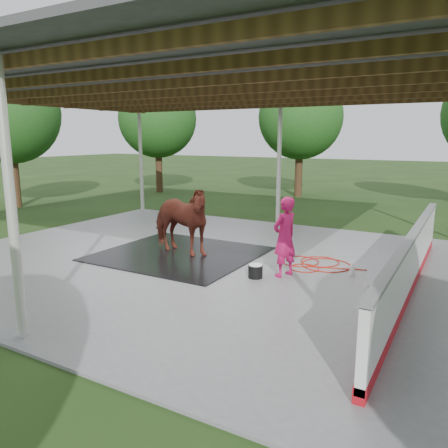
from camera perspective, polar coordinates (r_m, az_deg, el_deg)
The scene contains 12 objects.
ground at distance 10.37m, azimuth -3.16°, elevation -4.82°, with size 100.00×100.00×0.00m, color #1E3814.
concrete_slab at distance 10.37m, azimuth -3.16°, elevation -4.68°, with size 12.00×10.00×0.05m, color slate.
pavilion_structure at distance 10.03m, azimuth -3.42°, elevation 17.52°, with size 12.60×10.60×4.05m.
dasher_board at distance 8.70m, azimuth 23.25°, elevation -4.85°, with size 0.16×8.00×1.15m.
tree_belt at distance 10.62m, azimuth 0.77°, elevation 16.22°, with size 28.00×28.00×5.80m.
rubber_mat at distance 10.79m, azimuth -5.83°, elevation -3.87°, with size 3.66×3.43×0.03m, color black.
horse at distance 10.60m, azimuth -5.93°, elevation 0.56°, with size 0.90×1.98×1.67m, color maroon.
handler at distance 8.97m, azimuth 7.93°, elevation -1.68°, with size 0.60×0.40×1.65m, color #B1124F.
wash_bucket at distance 8.97m, azimuth 4.13°, elevation -6.13°, with size 0.30×0.30×0.28m.
soap_bottle_a at distance 9.44m, azimuth 16.41°, elevation -5.67°, with size 0.11×0.11×0.29m, color silver.
soap_bottle_b at distance 8.64m, azimuth 18.17°, elevation -7.75°, with size 0.08×0.08×0.18m, color #338CD8.
hose_coil at distance 10.13m, azimuth 11.83°, elevation -5.08°, with size 1.96×1.42×0.02m.
Camera 1 is at (5.43, -8.36, 2.88)m, focal length 35.00 mm.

